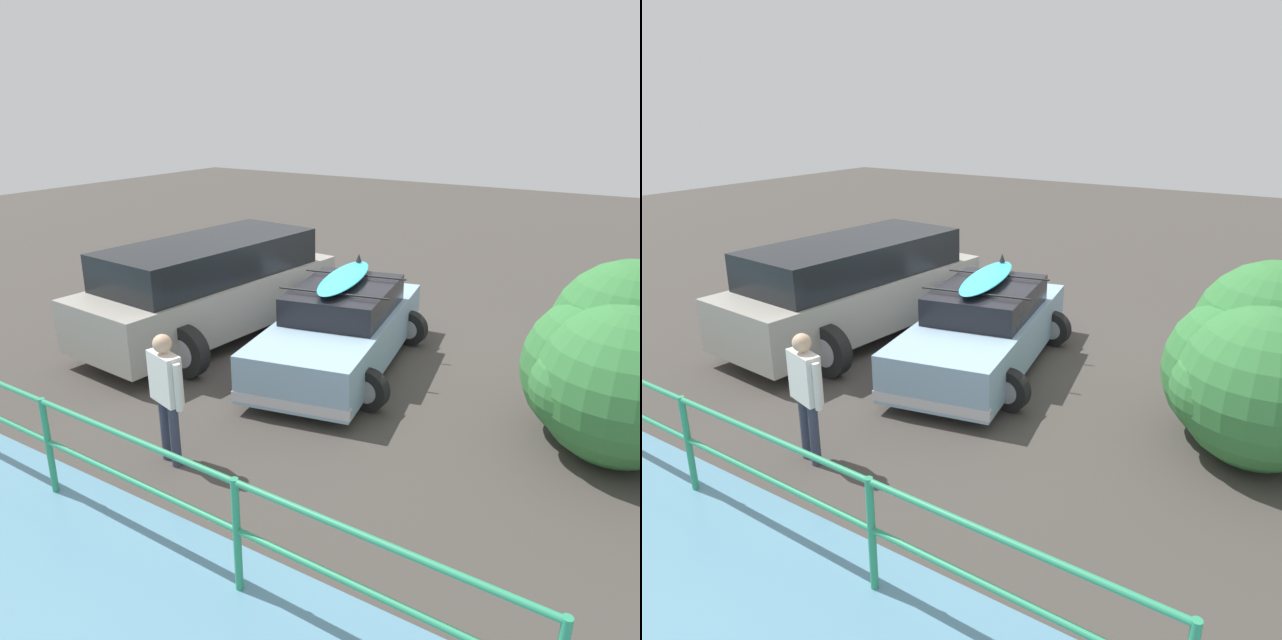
% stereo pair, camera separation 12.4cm
% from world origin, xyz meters
% --- Properties ---
extents(ground_plane, '(44.00, 44.00, 0.02)m').
position_xyz_m(ground_plane, '(0.00, 0.00, -0.01)').
color(ground_plane, '#423D38').
rests_on(ground_plane, ground).
extents(sedan_car, '(2.74, 4.40, 1.56)m').
position_xyz_m(sedan_car, '(-0.15, 0.18, 0.62)').
color(sedan_car, '#8CADC6').
rests_on(sedan_car, ground).
extents(suv_car, '(2.90, 5.15, 1.74)m').
position_xyz_m(suv_car, '(2.42, 0.27, 0.91)').
color(suv_car, '#9E998E').
rests_on(suv_car, ground).
extents(person_bystander, '(0.60, 0.29, 1.59)m').
position_xyz_m(person_bystander, '(0.09, 3.66, 0.96)').
color(person_bystander, '#33384C').
rests_on(person_bystander, ground).
extents(railing_fence, '(10.45, 0.28, 1.11)m').
position_xyz_m(railing_fence, '(0.74, 4.76, 0.76)').
color(railing_fence, '#2D9366').
rests_on(railing_fence, ground).
extents(bush_near_left, '(2.18, 2.63, 2.29)m').
position_xyz_m(bush_near_left, '(-4.09, 0.49, 1.01)').
color(bush_near_left, '#4C3828').
rests_on(bush_near_left, ground).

